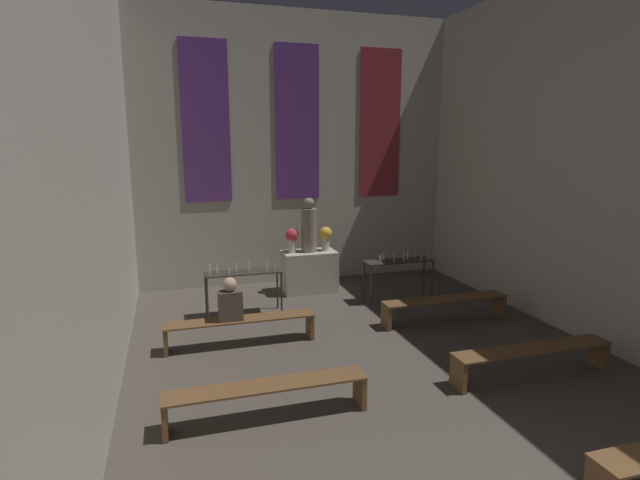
{
  "coord_description": "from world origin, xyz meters",
  "views": [
    {
      "loc": [
        -2.71,
        -1.67,
        3.11
      ],
      "look_at": [
        0.0,
        7.37,
        1.25
      ],
      "focal_mm": 28.0,
      "sensor_mm": 36.0,
      "label": 1
    }
  ],
  "objects_px": {
    "pew_second_left": "(267,393)",
    "pew_back_right": "(445,304)",
    "flower_vase_left": "(292,238)",
    "candle_rack_right": "(399,266)",
    "statue": "(309,227)",
    "person_seated": "(230,301)",
    "altar": "(309,271)",
    "pew_second_right": "(532,355)",
    "pew_back_left": "(240,325)",
    "candle_rack_left": "(243,278)",
    "flower_vase_right": "(326,236)"
  },
  "relations": [
    {
      "from": "pew_second_left",
      "to": "pew_back_right",
      "type": "bearing_deg",
      "value": 31.88
    },
    {
      "from": "flower_vase_left",
      "to": "candle_rack_right",
      "type": "xyz_separation_m",
      "value": [
        1.9,
        -1.1,
        -0.47
      ]
    },
    {
      "from": "candle_rack_right",
      "to": "pew_second_left",
      "type": "relative_size",
      "value": 0.6
    },
    {
      "from": "statue",
      "to": "pew_second_left",
      "type": "xyz_separation_m",
      "value": [
        -1.79,
        -4.7,
        -1.05
      ]
    },
    {
      "from": "pew_back_right",
      "to": "person_seated",
      "type": "relative_size",
      "value": 3.43
    },
    {
      "from": "altar",
      "to": "pew_second_right",
      "type": "bearing_deg",
      "value": -69.15
    },
    {
      "from": "flower_vase_left",
      "to": "pew_second_right",
      "type": "bearing_deg",
      "value": -65.39
    },
    {
      "from": "pew_back_right",
      "to": "person_seated",
      "type": "height_order",
      "value": "person_seated"
    },
    {
      "from": "statue",
      "to": "pew_back_left",
      "type": "height_order",
      "value": "statue"
    },
    {
      "from": "candle_rack_left",
      "to": "pew_second_left",
      "type": "xyz_separation_m",
      "value": [
        -0.24,
        -3.6,
        -0.38
      ]
    },
    {
      "from": "candle_rack_right",
      "to": "pew_second_right",
      "type": "bearing_deg",
      "value": -86.05
    },
    {
      "from": "pew_second_right",
      "to": "pew_back_left",
      "type": "xyz_separation_m",
      "value": [
        -3.58,
        2.23,
        0.0
      ]
    },
    {
      "from": "flower_vase_left",
      "to": "pew_back_right",
      "type": "distance_m",
      "value": 3.38
    },
    {
      "from": "candle_rack_left",
      "to": "pew_back_right",
      "type": "bearing_deg",
      "value": -22.34
    },
    {
      "from": "candle_rack_left",
      "to": "pew_second_left",
      "type": "bearing_deg",
      "value": -93.9
    },
    {
      "from": "flower_vase_left",
      "to": "pew_second_right",
      "type": "height_order",
      "value": "flower_vase_left"
    },
    {
      "from": "candle_rack_left",
      "to": "pew_second_right",
      "type": "bearing_deg",
      "value": -47.17
    },
    {
      "from": "candle_rack_right",
      "to": "pew_second_left",
      "type": "bearing_deg",
      "value": -132.81
    },
    {
      "from": "pew_back_left",
      "to": "pew_back_right",
      "type": "height_order",
      "value": "same"
    },
    {
      "from": "candle_rack_left",
      "to": "pew_second_left",
      "type": "distance_m",
      "value": 3.62
    },
    {
      "from": "candle_rack_left",
      "to": "pew_back_right",
      "type": "distance_m",
      "value": 3.62
    },
    {
      "from": "flower_vase_right",
      "to": "pew_second_right",
      "type": "height_order",
      "value": "flower_vase_right"
    },
    {
      "from": "candle_rack_right",
      "to": "pew_back_left",
      "type": "bearing_deg",
      "value": -157.66
    },
    {
      "from": "pew_back_left",
      "to": "candle_rack_left",
      "type": "bearing_deg",
      "value": 79.87
    },
    {
      "from": "altar",
      "to": "pew_second_left",
      "type": "bearing_deg",
      "value": -110.85
    },
    {
      "from": "altar",
      "to": "candle_rack_right",
      "type": "height_order",
      "value": "candle_rack_right"
    },
    {
      "from": "candle_rack_left",
      "to": "pew_second_left",
      "type": "relative_size",
      "value": 0.6
    },
    {
      "from": "flower_vase_right",
      "to": "candle_rack_left",
      "type": "distance_m",
      "value": 2.25
    },
    {
      "from": "pew_second_left",
      "to": "pew_back_left",
      "type": "height_order",
      "value": "same"
    },
    {
      "from": "flower_vase_right",
      "to": "pew_second_left",
      "type": "bearing_deg",
      "value": -114.61
    },
    {
      "from": "candle_rack_left",
      "to": "pew_back_left",
      "type": "distance_m",
      "value": 1.44
    },
    {
      "from": "altar",
      "to": "pew_second_right",
      "type": "relative_size",
      "value": 0.49
    },
    {
      "from": "candle_rack_left",
      "to": "person_seated",
      "type": "relative_size",
      "value": 2.06
    },
    {
      "from": "flower_vase_left",
      "to": "candle_rack_left",
      "type": "height_order",
      "value": "flower_vase_left"
    },
    {
      "from": "flower_vase_right",
      "to": "pew_back_right",
      "type": "height_order",
      "value": "flower_vase_right"
    },
    {
      "from": "candle_rack_right",
      "to": "person_seated",
      "type": "relative_size",
      "value": 2.06
    },
    {
      "from": "pew_back_left",
      "to": "pew_second_right",
      "type": "bearing_deg",
      "value": -31.88
    },
    {
      "from": "statue",
      "to": "pew_second_right",
      "type": "relative_size",
      "value": 0.49
    },
    {
      "from": "statue",
      "to": "pew_back_right",
      "type": "height_order",
      "value": "statue"
    },
    {
      "from": "pew_back_left",
      "to": "flower_vase_right",
      "type": "bearing_deg",
      "value": 48.95
    },
    {
      "from": "pew_second_left",
      "to": "candle_rack_left",
      "type": "bearing_deg",
      "value": 86.1
    },
    {
      "from": "flower_vase_right",
      "to": "pew_back_left",
      "type": "height_order",
      "value": "flower_vase_right"
    },
    {
      "from": "altar",
      "to": "flower_vase_right",
      "type": "distance_m",
      "value": 0.83
    },
    {
      "from": "pew_second_right",
      "to": "statue",
      "type": "bearing_deg",
      "value": 110.85
    },
    {
      "from": "candle_rack_left",
      "to": "pew_second_left",
      "type": "height_order",
      "value": "candle_rack_left"
    },
    {
      "from": "person_seated",
      "to": "candle_rack_left",
      "type": "bearing_deg",
      "value": 74.19
    },
    {
      "from": "pew_second_left",
      "to": "person_seated",
      "type": "distance_m",
      "value": 2.27
    },
    {
      "from": "candle_rack_left",
      "to": "candle_rack_right",
      "type": "relative_size",
      "value": 1.0
    },
    {
      "from": "statue",
      "to": "person_seated",
      "type": "relative_size",
      "value": 1.69
    },
    {
      "from": "altar",
      "to": "pew_second_right",
      "type": "height_order",
      "value": "altar"
    }
  ]
}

